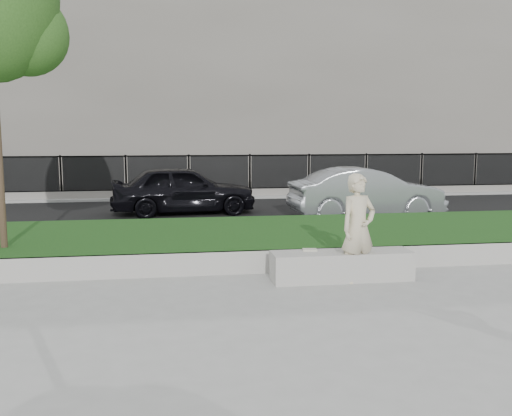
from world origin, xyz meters
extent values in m
plane|color=gray|center=(0.00, 0.00, 0.00)|extent=(90.00, 90.00, 0.00)
cube|color=black|center=(0.00, 3.00, 0.20)|extent=(34.00, 4.00, 0.40)
cube|color=#A29F98|center=(0.00, 1.04, 0.20)|extent=(34.00, 0.08, 0.40)
cube|color=black|center=(0.00, 8.50, 0.02)|extent=(34.00, 7.00, 0.04)
cube|color=gray|center=(0.00, 13.00, 0.06)|extent=(34.00, 3.00, 0.12)
cube|color=slate|center=(0.00, 12.00, 0.24)|extent=(32.00, 0.30, 0.24)
cube|color=black|center=(0.00, 12.00, 0.87)|extent=(32.00, 0.04, 1.50)
cube|color=black|center=(0.00, 12.00, 1.57)|extent=(32.00, 0.05, 0.05)
cube|color=black|center=(0.00, 12.00, 0.37)|extent=(32.00, 0.05, 0.05)
cube|color=#68635B|center=(0.00, 20.00, 5.00)|extent=(34.00, 10.00, 10.00)
cube|color=#A29F98|center=(1.47, 0.40, 0.24)|extent=(2.32, 0.58, 0.47)
imported|color=beige|center=(1.69, 0.25, 0.88)|extent=(0.75, 0.61, 1.77)
cube|color=beige|center=(0.97, 0.55, 0.49)|extent=(0.25, 0.20, 0.03)
sphere|color=#2A531B|center=(-3.70, 2.21, 4.10)|extent=(1.44, 1.44, 1.44)
imported|color=black|center=(-0.90, 8.21, 0.75)|extent=(4.30, 2.02, 1.42)
imported|color=gray|center=(4.11, 6.66, 0.74)|extent=(4.29, 1.69, 1.39)
camera|label=1|loc=(-1.31, -8.45, 2.44)|focal=40.00mm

